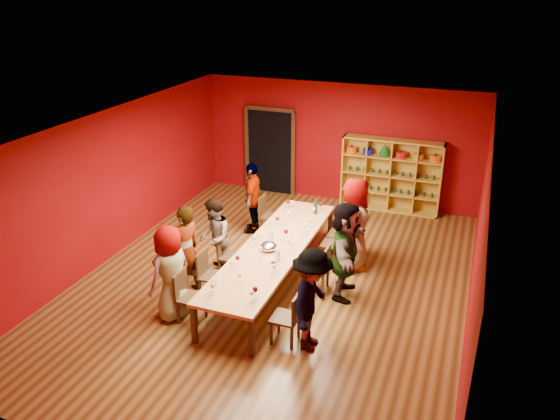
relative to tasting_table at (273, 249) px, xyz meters
The scene contains 48 objects.
room_shell 0.80m from the tasting_table, ahead, with size 7.10×9.10×3.04m.
tasting_table is the anchor object (origin of this frame).
doorway 4.80m from the tasting_table, 112.09° to the left, with size 1.40×0.17×2.30m.
shelving_unit 4.55m from the tasting_table, 72.08° to the left, with size 2.40×0.40×1.80m.
chair_person_left_0 1.88m from the tasting_table, 119.08° to the right, with size 0.42×0.42×0.89m.
person_left_0 2.03m from the tasting_table, 125.93° to the right, with size 0.82×0.45×1.68m, color pink.
chair_person_left_1 1.28m from the tasting_table, 136.17° to the right, with size 0.42×0.42×0.89m.
person_left_1 1.60m from the tasting_table, 146.78° to the right, with size 0.62×0.46×1.71m, color #5C79BD.
chair_person_left_2 0.94m from the tasting_table, behind, with size 0.42×0.42×0.89m.
person_left_2 1.18m from the tasting_table, behind, with size 0.75×0.41×1.55m, color #47474C.
chair_person_left_4 2.16m from the tasting_table, 115.09° to the left, with size 0.42×0.42×0.89m.
person_left_4 2.31m from the tasting_table, 122.66° to the left, with size 0.96×0.43×1.63m, color pink.
chair_person_right_0 1.87m from the tasting_table, 60.69° to the right, with size 0.42×0.42×0.89m.
person_right_0 2.06m from the tasting_table, 52.21° to the right, with size 1.09×0.45×1.69m, color #577DB4.
chair_person_right_2 0.93m from the tasting_table, ahead, with size 0.42×0.42×0.89m.
person_right_2 1.36m from the tasting_table, ahead, with size 1.68×0.48×1.81m, color #5176A6.
chair_person_right_3 1.45m from the tasting_table, 50.57° to the left, with size 0.42×0.42×0.89m.
person_right_3 1.69m from the tasting_table, 41.48° to the left, with size 0.91×0.50×1.87m, color #48484D.
chair_person_right_4 1.83m from the tasting_table, 60.06° to the left, with size 0.42×0.42×0.89m.
person_right_4 1.97m from the tasting_table, 53.46° to the left, with size 0.62×0.45×1.70m, color #5A7FB9.
wine_glass_0 0.97m from the tasting_table, 106.39° to the left, with size 0.08×0.08×0.19m.
wine_glass_1 0.49m from the tasting_table, 98.93° to the right, with size 0.08×0.08×0.21m.
wine_glass_2 0.41m from the tasting_table, ahead, with size 0.07×0.07×0.18m.
wine_glass_3 0.36m from the tasting_table, behind, with size 0.08×0.08×0.21m.
wine_glass_4 0.86m from the tasting_table, 116.21° to the left, with size 0.08×0.08×0.19m.
wine_glass_5 1.64m from the tasting_table, 80.43° to the left, with size 0.08×0.08×0.20m.
wine_glass_6 1.82m from the tasting_table, 101.36° to the left, with size 0.09×0.09×0.21m.
wine_glass_7 1.12m from the tasting_table, 70.00° to the left, with size 0.08×0.08×0.19m.
wine_glass_8 1.03m from the tasting_table, 68.10° to the right, with size 0.08×0.08×0.20m.
wine_glass_9 0.36m from the tasting_table, ahead, with size 0.09×0.09×0.22m.
wine_glass_10 1.12m from the tasting_table, 108.76° to the right, with size 0.07×0.07×0.18m.
wine_glass_11 0.41m from the tasting_table, 165.17° to the right, with size 0.09×0.09×0.22m.
wine_glass_12 0.95m from the tasting_table, 109.90° to the right, with size 0.08×0.08×0.20m.
wine_glass_13 1.87m from the tasting_table, 79.03° to the right, with size 0.08×0.08×0.19m.
wine_glass_14 1.27m from the tasting_table, 96.34° to the left, with size 0.09×0.09×0.22m.
wine_glass_15 1.89m from the tasting_table, 98.76° to the right, with size 0.09×0.09×0.22m.
wine_glass_16 1.87m from the tasting_table, 98.69° to the left, with size 0.07×0.07×0.18m.
wine_glass_17 1.79m from the tasting_table, 77.81° to the right, with size 0.09×0.09×0.22m.
wine_glass_18 1.93m from the tasting_table, 79.89° to the left, with size 0.09×0.09×0.21m.
wine_glass_19 0.88m from the tasting_table, 65.82° to the left, with size 0.08×0.08×0.19m.
wine_glass_20 1.41m from the tasting_table, 91.64° to the right, with size 0.08×0.08×0.19m.
wine_glass_21 0.44m from the tasting_table, 73.78° to the left, with size 0.09×0.09×0.21m.
wine_glass_22 0.94m from the tasting_table, 68.60° to the right, with size 0.08×0.08×0.20m.
wine_glass_23 1.80m from the tasting_table, 100.16° to the right, with size 0.09×0.09×0.22m.
spittoon_bowl 0.20m from the tasting_table, 103.24° to the right, with size 0.31×0.31×0.17m, color #B9BCC1.
carafe_a 0.33m from the tasting_table, 119.32° to the left, with size 0.11×0.11×0.23m.
carafe_b 0.53m from the tasting_table, 59.93° to the right, with size 0.12×0.12×0.23m.
wine_bottle 1.79m from the tasting_table, 81.51° to the left, with size 0.11×0.11×0.35m.
Camera 1 is at (3.28, -8.36, 5.37)m, focal length 35.00 mm.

